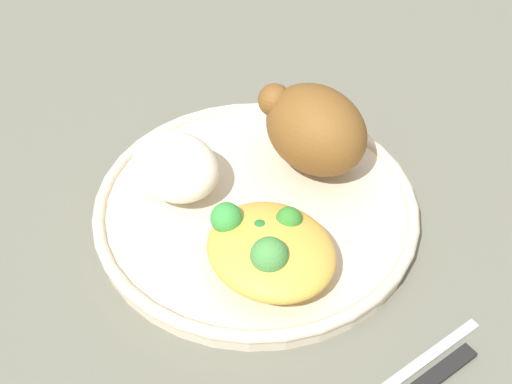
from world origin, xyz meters
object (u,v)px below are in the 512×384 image
object	(u,v)px
mac_cheese_with_broccoli	(269,248)
fork	(401,377)
rice_pile	(175,166)
plate	(256,208)
roasted_chicken	(315,129)

from	to	relation	value
mac_cheese_with_broccoli	fork	world-z (taller)	mac_cheese_with_broccoli
rice_pile	mac_cheese_with_broccoli	distance (m)	0.12
plate	roasted_chicken	bearing A→B (deg)	-89.64
plate	fork	size ratio (longest dim) A/B	2.00
plate	fork	xyz separation A→B (m)	(-0.19, 0.03, -0.01)
roasted_chicken	fork	size ratio (longest dim) A/B	0.75
plate	roasted_chicken	size ratio (longest dim) A/B	2.66
rice_pile	mac_cheese_with_broccoli	xyz separation A→B (m)	(-0.12, 0.00, -0.01)
rice_pile	mac_cheese_with_broccoli	bearing A→B (deg)	179.46
mac_cheese_with_broccoli	fork	bearing A→B (deg)	-176.83
roasted_chicken	rice_pile	world-z (taller)	roasted_chicken
plate	rice_pile	world-z (taller)	rice_pile
roasted_chicken	rice_pile	bearing A→B (deg)	61.55
roasted_chicken	mac_cheese_with_broccoli	world-z (taller)	roasted_chicken
plate	mac_cheese_with_broccoli	size ratio (longest dim) A/B	2.63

